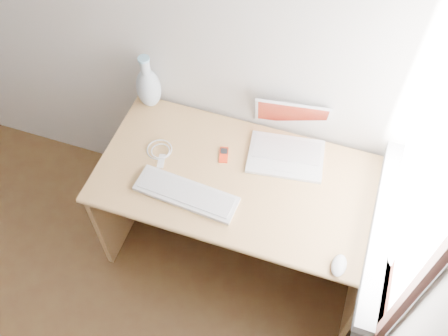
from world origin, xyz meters
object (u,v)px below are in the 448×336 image
(desk, at_px, (246,189))
(laptop, at_px, (289,143))
(vase, at_px, (148,87))
(external_keyboard, at_px, (186,194))

(desk, xyz_separation_m, laptop, (0.16, 0.15, 0.27))
(desk, bearing_deg, laptop, 43.24)
(desk, bearing_deg, vase, 159.91)
(desk, height_order, laptop, laptop)
(vase, bearing_deg, laptop, -4.99)
(vase, bearing_deg, desk, -20.09)
(desk, distance_m, laptop, 0.35)
(desk, height_order, external_keyboard, external_keyboard)
(laptop, xyz_separation_m, vase, (-0.76, 0.07, 0.07))
(desk, relative_size, external_keyboard, 2.80)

